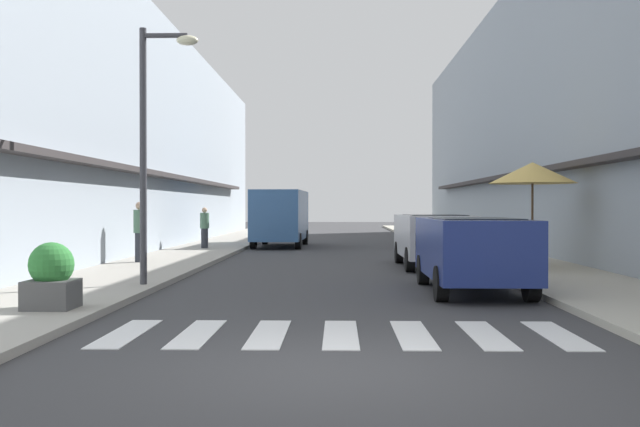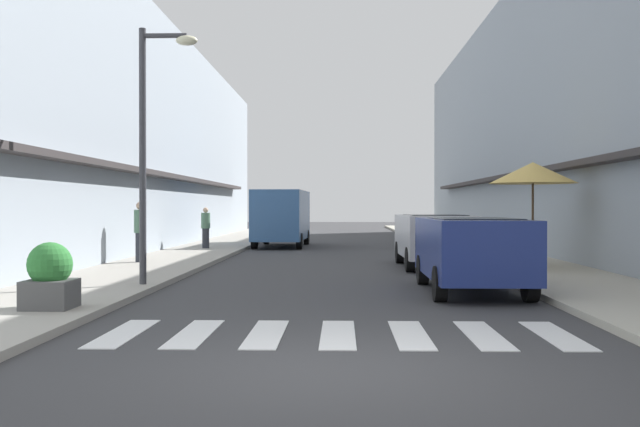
% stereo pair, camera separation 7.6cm
% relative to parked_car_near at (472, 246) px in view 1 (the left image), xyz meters
% --- Properties ---
extents(ground_plane, '(106.15, 106.15, 0.00)m').
position_rel_parked_car_near_xyz_m(ground_plane, '(-2.59, 12.42, -0.92)').
color(ground_plane, '#38383A').
extents(sidewalk_left, '(2.85, 67.55, 0.12)m').
position_rel_parked_car_near_xyz_m(sidewalk_left, '(-7.66, 12.42, -0.86)').
color(sidewalk_left, '#9E998E').
rests_on(sidewalk_left, ground_plane).
extents(sidewalk_right, '(2.85, 67.55, 0.12)m').
position_rel_parked_car_near_xyz_m(sidewalk_right, '(2.47, 12.42, -0.86)').
color(sidewalk_right, '#ADA899').
rests_on(sidewalk_right, ground_plane).
extents(building_row_left, '(5.50, 45.42, 8.81)m').
position_rel_parked_car_near_xyz_m(building_row_left, '(-11.58, 13.83, 3.48)').
color(building_row_left, '#939EA8').
rests_on(building_row_left, ground_plane).
extents(building_row_right, '(5.50, 45.42, 10.11)m').
position_rel_parked_car_near_xyz_m(building_row_right, '(6.39, 13.83, 4.13)').
color(building_row_right, '#939EA8').
rests_on(building_row_right, ground_plane).
extents(crosswalk, '(6.15, 2.20, 0.01)m').
position_rel_parked_car_near_xyz_m(crosswalk, '(-2.59, -4.79, -0.92)').
color(crosswalk, silver).
rests_on(crosswalk, ground_plane).
extents(parked_car_near, '(1.83, 4.38, 1.47)m').
position_rel_parked_car_near_xyz_m(parked_car_near, '(0.00, 0.00, 0.00)').
color(parked_car_near, navy).
rests_on(parked_car_near, ground_plane).
extents(parked_car_mid, '(1.85, 4.52, 1.47)m').
position_rel_parked_car_near_xyz_m(parked_car_mid, '(0.00, 5.95, 0.00)').
color(parked_car_mid, silver).
rests_on(parked_car_mid, ground_plane).
extents(delivery_van, '(2.14, 5.46, 2.37)m').
position_rel_parked_car_near_xyz_m(delivery_van, '(-5.04, 16.29, 0.48)').
color(delivery_van, '#33598C').
rests_on(delivery_van, ground_plane).
extents(street_lamp, '(1.19, 0.28, 5.16)m').
position_rel_parked_car_near_xyz_m(street_lamp, '(-6.37, 0.27, 2.37)').
color(street_lamp, '#38383D').
rests_on(street_lamp, sidewalk_left).
extents(cafe_umbrella, '(2.25, 2.25, 2.72)m').
position_rel_parked_car_near_xyz_m(cafe_umbrella, '(2.43, 4.77, 1.63)').
color(cafe_umbrella, '#262626').
rests_on(cafe_umbrella, sidewalk_right).
extents(planter_corner, '(0.72, 0.72, 1.02)m').
position_rel_parked_car_near_xyz_m(planter_corner, '(-7.04, -3.29, -0.31)').
color(planter_corner, '#4C4C4C').
rests_on(planter_corner, sidewalk_left).
extents(pedestrian_walking_near, '(0.34, 0.34, 1.70)m').
position_rel_parked_car_near_xyz_m(pedestrian_walking_near, '(-8.24, 6.15, 0.09)').
color(pedestrian_walking_near, '#282B33').
rests_on(pedestrian_walking_near, sidewalk_left).
extents(pedestrian_walking_far, '(0.34, 0.34, 1.54)m').
position_rel_parked_car_near_xyz_m(pedestrian_walking_far, '(-7.66, 13.08, -0.00)').
color(pedestrian_walking_far, '#282B33').
rests_on(pedestrian_walking_far, sidewalk_left).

